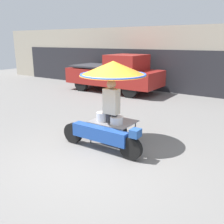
{
  "coord_description": "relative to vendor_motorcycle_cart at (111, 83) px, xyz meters",
  "views": [
    {
      "loc": [
        3.16,
        -3.88,
        2.54
      ],
      "look_at": [
        -0.18,
        1.05,
        0.83
      ],
      "focal_mm": 40.0,
      "sensor_mm": 36.0,
      "label": 1
    }
  ],
  "objects": [
    {
      "name": "vendor_person",
      "position": [
        0.03,
        -0.04,
        -0.64
      ],
      "size": [
        0.38,
        0.22,
        1.66
      ],
      "color": "#2D2D33",
      "rests_on": "ground"
    },
    {
      "name": "pickup_truck",
      "position": [
        -3.66,
        5.76,
        -0.64
      ],
      "size": [
        4.89,
        1.96,
        1.9
      ],
      "color": "black",
      "rests_on": "ground"
    },
    {
      "name": "shopfront_building",
      "position": [
        0.18,
        8.13,
        0.05
      ],
      "size": [
        28.0,
        2.06,
        3.26
      ],
      "color": "#B2A893",
      "rests_on": "ground"
    },
    {
      "name": "vendor_motorcycle_cart",
      "position": [
        0.0,
        0.0,
        0.0
      ],
      "size": [
        2.23,
        1.62,
        2.08
      ],
      "color": "black",
      "rests_on": "ground"
    },
    {
      "name": "ground_plane",
      "position": [
        0.18,
        -1.02,
        -1.57
      ],
      "size": [
        36.0,
        36.0,
        0.0
      ],
      "primitive_type": "plane",
      "color": "slate"
    }
  ]
}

